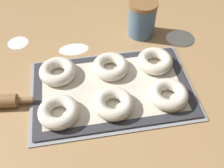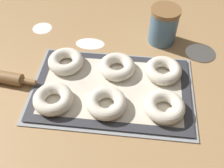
{
  "view_description": "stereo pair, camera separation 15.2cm",
  "coord_description": "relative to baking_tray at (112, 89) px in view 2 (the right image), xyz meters",
  "views": [
    {
      "loc": [
        -0.08,
        -0.54,
        0.68
      ],
      "look_at": [
        0.01,
        -0.0,
        0.03
      ],
      "focal_mm": 42.0,
      "sensor_mm": 36.0,
      "label": 1
    },
    {
      "loc": [
        0.07,
        -0.55,
        0.68
      ],
      "look_at": [
        0.01,
        -0.0,
        0.03
      ],
      "focal_mm": 42.0,
      "sensor_mm": 36.0,
      "label": 2
    }
  ],
  "objects": [
    {
      "name": "bagel_back_center",
      "position": [
        0.01,
        0.08,
        0.03
      ],
      "size": [
        0.12,
        0.12,
        0.04
      ],
      "color": "silver",
      "rests_on": "baking_mat"
    },
    {
      "name": "flour_patch_far",
      "position": [
        0.31,
        0.22,
        -0.0
      ],
      "size": [
        0.11,
        0.1,
        0.0
      ],
      "color": "white",
      "rests_on": "ground_plane"
    },
    {
      "name": "ground_plane",
      "position": [
        -0.01,
        0.0,
        -0.0
      ],
      "size": [
        2.8,
        2.8,
        0.0
      ],
      "primitive_type": "plane",
      "color": "#A87F51"
    },
    {
      "name": "bagel_front_right",
      "position": [
        0.17,
        -0.07,
        0.03
      ],
      "size": [
        0.12,
        0.12,
        0.04
      ],
      "color": "silver",
      "rests_on": "baking_mat"
    },
    {
      "name": "baking_mat",
      "position": [
        0.0,
        0.0,
        0.01
      ],
      "size": [
        0.51,
        0.32,
        0.0
      ],
      "color": "#333338",
      "rests_on": "baking_tray"
    },
    {
      "name": "flour_canister",
      "position": [
        0.16,
        0.27,
        0.07
      ],
      "size": [
        0.11,
        0.11,
        0.14
      ],
      "color": "slate",
      "rests_on": "ground_plane"
    },
    {
      "name": "bagel_back_right",
      "position": [
        0.17,
        0.08,
        0.03
      ],
      "size": [
        0.12,
        0.12,
        0.04
      ],
      "color": "silver",
      "rests_on": "baking_mat"
    },
    {
      "name": "bagel_front_left",
      "position": [
        -0.17,
        -0.08,
        0.03
      ],
      "size": [
        0.12,
        0.12,
        0.04
      ],
      "color": "silver",
      "rests_on": "baking_mat"
    },
    {
      "name": "flour_patch_near",
      "position": [
        -0.32,
        0.3,
        -0.0
      ],
      "size": [
        0.08,
        0.08,
        0.0
      ],
      "color": "white",
      "rests_on": "ground_plane"
    },
    {
      "name": "bagel_back_left",
      "position": [
        -0.17,
        0.09,
        0.03
      ],
      "size": [
        0.12,
        0.12,
        0.04
      ],
      "color": "silver",
      "rests_on": "baking_mat"
    },
    {
      "name": "bagel_front_center",
      "position": [
        -0.01,
        -0.08,
        0.03
      ],
      "size": [
        0.12,
        0.12,
        0.04
      ],
      "color": "silver",
      "rests_on": "baking_mat"
    },
    {
      "name": "baking_tray",
      "position": [
        0.0,
        0.0,
        0.0
      ],
      "size": [
        0.54,
        0.34,
        0.01
      ],
      "color": "#93969B",
      "rests_on": "ground_plane"
    },
    {
      "name": "flour_patch_side",
      "position": [
        -0.11,
        0.22,
        -0.0
      ],
      "size": [
        0.11,
        0.07,
        0.0
      ],
      "color": "white",
      "rests_on": "ground_plane"
    }
  ]
}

